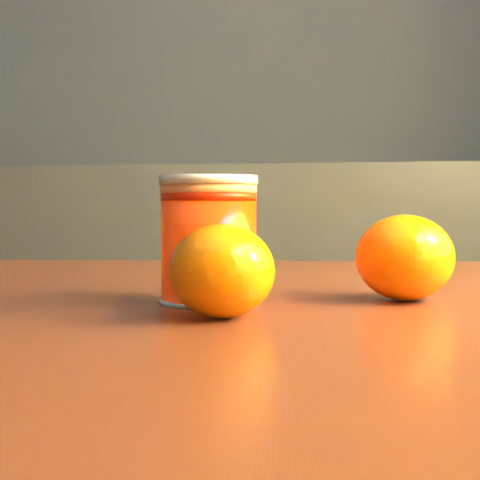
# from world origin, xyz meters

# --- Properties ---
(table) EXTENTS (1.05, 0.79, 0.74)m
(table) POSITION_xyz_m (1.04, 0.18, 0.64)
(table) COLOR #612B18
(table) RESTS_ON ground
(juice_glass) EXTENTS (0.07, 0.07, 0.09)m
(juice_glass) POSITION_xyz_m (0.99, 0.16, 0.78)
(juice_glass) COLOR #FF3105
(juice_glass) RESTS_ON table
(orange_front) EXTENTS (0.07, 0.07, 0.06)m
(orange_front) POSITION_xyz_m (1.01, 0.09, 0.77)
(orange_front) COLOR orange
(orange_front) RESTS_ON table
(orange_back) EXTENTS (0.08, 0.08, 0.06)m
(orange_back) POSITION_xyz_m (1.13, 0.19, 0.77)
(orange_back) COLOR orange
(orange_back) RESTS_ON table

